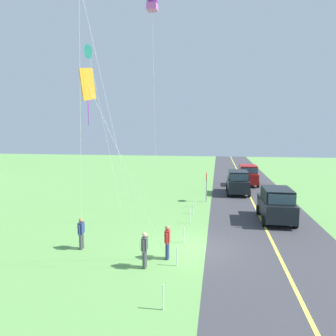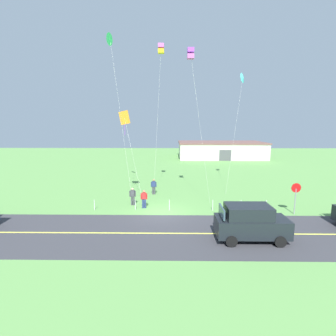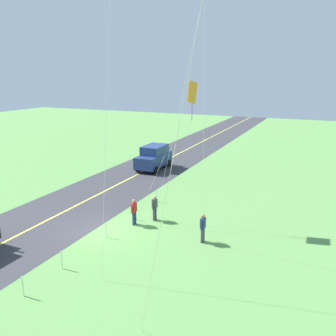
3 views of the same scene
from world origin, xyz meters
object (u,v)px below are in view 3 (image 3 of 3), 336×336
object	(u,v)px
person_child_watcher	(134,211)
kite_yellow_high	(191,95)
car_parked_west_far	(154,157)
person_adult_near	(155,207)
person_adult_companion	(203,227)

from	to	relation	value
person_child_watcher	kite_yellow_high	distance (m)	7.58
car_parked_west_far	kite_yellow_high	bearing A→B (deg)	36.42
person_adult_near	person_child_watcher	bearing A→B (deg)	27.90
car_parked_west_far	person_child_watcher	xyz separation A→B (m)	(12.26, 4.80, -0.29)
car_parked_west_far	person_adult_near	world-z (taller)	car_parked_west_far
kite_yellow_high	person_child_watcher	bearing A→B (deg)	-54.55
person_adult_near	person_child_watcher	xyz separation A→B (m)	(1.11, -0.82, 0.00)
person_child_watcher	kite_yellow_high	size ratio (longest dim) A/B	0.19
car_parked_west_far	person_adult_companion	distance (m)	15.82
person_adult_near	kite_yellow_high	size ratio (longest dim) A/B	0.19
person_child_watcher	kite_yellow_high	xyz separation A→B (m)	(-1.98, 2.79, 6.77)
person_child_watcher	person_adult_near	bearing A→B (deg)	77.72
car_parked_west_far	person_adult_companion	bearing A→B (deg)	36.03
car_parked_west_far	person_adult_near	distance (m)	12.49
person_adult_near	person_child_watcher	world-z (taller)	same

